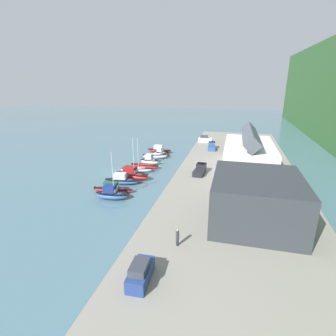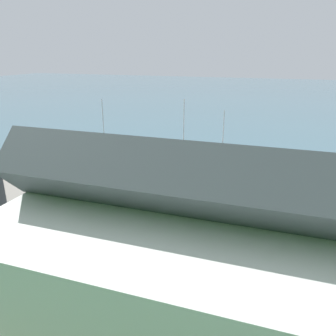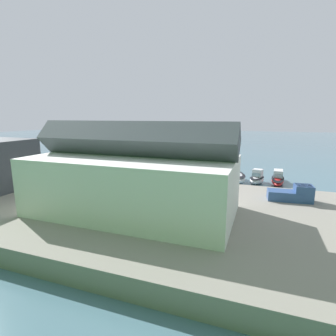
{
  "view_description": "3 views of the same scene",
  "coord_description": "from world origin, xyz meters",
  "px_view_note": "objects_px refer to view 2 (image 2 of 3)",
  "views": [
    {
      "loc": [
        53.26,
        24.96,
        20.08
      ],
      "look_at": [
        1.59,
        11.92,
        2.51
      ],
      "focal_mm": 28.0,
      "sensor_mm": 36.0,
      "label": 1
    },
    {
      "loc": [
        -6.64,
        40.72,
        14.14
      ],
      "look_at": [
        4.47,
        7.78,
        1.8
      ],
      "focal_mm": 35.0,
      "sensor_mm": 36.0,
      "label": 2
    },
    {
      "loc": [
        -16.67,
        51.04,
        11.28
      ],
      "look_at": [
        -0.11,
        5.4,
        1.62
      ],
      "focal_mm": 28.0,
      "sensor_mm": 36.0,
      "label": 3
    }
  ],
  "objects_px": {
    "moored_boat_6": "(185,166)",
    "moored_boat_8": "(130,160)",
    "moored_boat_5": "(221,171)",
    "moored_boat_2": "(331,185)",
    "moored_boat_3": "(280,178)",
    "moored_boat_9": "(107,159)",
    "moored_boat_7": "(162,162)",
    "pickup_truck_0": "(162,207)",
    "moored_boat_4": "(248,177)"
  },
  "relations": [
    {
      "from": "moored_boat_4",
      "to": "moored_boat_7",
      "type": "height_order",
      "value": "moored_boat_7"
    },
    {
      "from": "moored_boat_3",
      "to": "moored_boat_5",
      "type": "distance_m",
      "value": 6.89
    },
    {
      "from": "moored_boat_8",
      "to": "moored_boat_9",
      "type": "distance_m",
      "value": 3.04
    },
    {
      "from": "moored_boat_3",
      "to": "moored_boat_6",
      "type": "height_order",
      "value": "moored_boat_6"
    },
    {
      "from": "moored_boat_5",
      "to": "moored_boat_6",
      "type": "xyz_separation_m",
      "value": [
        4.29,
        0.56,
        0.35
      ]
    },
    {
      "from": "moored_boat_3",
      "to": "moored_boat_4",
      "type": "xyz_separation_m",
      "value": [
        3.46,
        -0.1,
        -0.36
      ]
    },
    {
      "from": "moored_boat_2",
      "to": "moored_boat_4",
      "type": "height_order",
      "value": "moored_boat_2"
    },
    {
      "from": "moored_boat_7",
      "to": "moored_boat_9",
      "type": "bearing_deg",
      "value": 1.3
    },
    {
      "from": "moored_boat_2",
      "to": "moored_boat_6",
      "type": "relative_size",
      "value": 0.78
    },
    {
      "from": "pickup_truck_0",
      "to": "moored_boat_9",
      "type": "bearing_deg",
      "value": -132.62
    },
    {
      "from": "moored_boat_6",
      "to": "moored_boat_9",
      "type": "distance_m",
      "value": 10.52
    },
    {
      "from": "moored_boat_2",
      "to": "moored_boat_4",
      "type": "bearing_deg",
      "value": -18.66
    },
    {
      "from": "moored_boat_4",
      "to": "moored_boat_7",
      "type": "distance_m",
      "value": 11.03
    },
    {
      "from": "moored_boat_3",
      "to": "moored_boat_7",
      "type": "height_order",
      "value": "moored_boat_3"
    },
    {
      "from": "moored_boat_2",
      "to": "pickup_truck_0",
      "type": "distance_m",
      "value": 20.01
    },
    {
      "from": "moored_boat_4",
      "to": "moored_boat_5",
      "type": "distance_m",
      "value": 3.48
    },
    {
      "from": "moored_boat_5",
      "to": "pickup_truck_0",
      "type": "xyz_separation_m",
      "value": [
        2.07,
        15.12,
        1.92
      ]
    },
    {
      "from": "moored_boat_6",
      "to": "moored_boat_7",
      "type": "relative_size",
      "value": 1.25
    },
    {
      "from": "moored_boat_3",
      "to": "moored_boat_5",
      "type": "xyz_separation_m",
      "value": [
        6.8,
        -1.06,
        -0.31
      ]
    },
    {
      "from": "moored_boat_2",
      "to": "moored_boat_9",
      "type": "xyz_separation_m",
      "value": [
        26.79,
        -0.09,
        0.15
      ]
    },
    {
      "from": "moored_boat_2",
      "to": "moored_boat_4",
      "type": "xyz_separation_m",
      "value": [
        8.65,
        -0.03,
        -0.21
      ]
    },
    {
      "from": "moored_boat_9",
      "to": "moored_boat_8",
      "type": "bearing_deg",
      "value": -163.05
    },
    {
      "from": "moored_boat_6",
      "to": "moored_boat_8",
      "type": "height_order",
      "value": "moored_boat_6"
    },
    {
      "from": "moored_boat_3",
      "to": "moored_boat_9",
      "type": "distance_m",
      "value": 21.6
    },
    {
      "from": "moored_boat_2",
      "to": "moored_boat_7",
      "type": "distance_m",
      "value": 19.65
    },
    {
      "from": "moored_boat_3",
      "to": "moored_boat_5",
      "type": "height_order",
      "value": "moored_boat_5"
    },
    {
      "from": "moored_boat_4",
      "to": "moored_boat_9",
      "type": "height_order",
      "value": "moored_boat_9"
    },
    {
      "from": "moored_boat_9",
      "to": "pickup_truck_0",
      "type": "height_order",
      "value": "moored_boat_9"
    },
    {
      "from": "moored_boat_6",
      "to": "moored_boat_8",
      "type": "xyz_separation_m",
      "value": [
        7.72,
        -0.82,
        -0.29
      ]
    },
    {
      "from": "moored_boat_3",
      "to": "moored_boat_4",
      "type": "height_order",
      "value": "moored_boat_3"
    },
    {
      "from": "moored_boat_4",
      "to": "moored_boat_6",
      "type": "height_order",
      "value": "moored_boat_6"
    },
    {
      "from": "moored_boat_8",
      "to": "pickup_truck_0",
      "type": "relative_size",
      "value": 1.62
    },
    {
      "from": "moored_boat_9",
      "to": "pickup_truck_0",
      "type": "xyz_separation_m",
      "value": [
        -12.73,
        14.22,
        1.62
      ]
    },
    {
      "from": "moored_boat_6",
      "to": "moored_boat_8",
      "type": "bearing_deg",
      "value": 0.71
    },
    {
      "from": "moored_boat_5",
      "to": "pickup_truck_0",
      "type": "distance_m",
      "value": 15.38
    },
    {
      "from": "moored_boat_7",
      "to": "pickup_truck_0",
      "type": "height_order",
      "value": "pickup_truck_0"
    },
    {
      "from": "moored_boat_9",
      "to": "moored_boat_4",
      "type": "bearing_deg",
      "value": 174.32
    },
    {
      "from": "moored_boat_3",
      "to": "moored_boat_4",
      "type": "bearing_deg",
      "value": 0.12
    },
    {
      "from": "moored_boat_5",
      "to": "moored_boat_7",
      "type": "bearing_deg",
      "value": -16.36
    },
    {
      "from": "moored_boat_5",
      "to": "moored_boat_7",
      "type": "relative_size",
      "value": 1.1
    },
    {
      "from": "moored_boat_5",
      "to": "moored_boat_2",
      "type": "bearing_deg",
      "value": 161.49
    },
    {
      "from": "moored_boat_2",
      "to": "moored_boat_3",
      "type": "bearing_deg",
      "value": -17.66
    },
    {
      "from": "moored_boat_7",
      "to": "moored_boat_8",
      "type": "relative_size",
      "value": 0.93
    },
    {
      "from": "moored_boat_6",
      "to": "moored_boat_7",
      "type": "bearing_deg",
      "value": -8.45
    },
    {
      "from": "moored_boat_7",
      "to": "moored_boat_8",
      "type": "bearing_deg",
      "value": -7.39
    },
    {
      "from": "moored_boat_2",
      "to": "moored_boat_3",
      "type": "xyz_separation_m",
      "value": [
        5.19,
        0.07,
        0.16
      ]
    },
    {
      "from": "moored_boat_4",
      "to": "moored_boat_5",
      "type": "bearing_deg",
      "value": -16.48
    },
    {
      "from": "moored_boat_9",
      "to": "pickup_truck_0",
      "type": "distance_m",
      "value": 19.16
    },
    {
      "from": "moored_boat_4",
      "to": "pickup_truck_0",
      "type": "bearing_deg",
      "value": 68.57
    },
    {
      "from": "moored_boat_3",
      "to": "pickup_truck_0",
      "type": "height_order",
      "value": "pickup_truck_0"
    }
  ]
}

